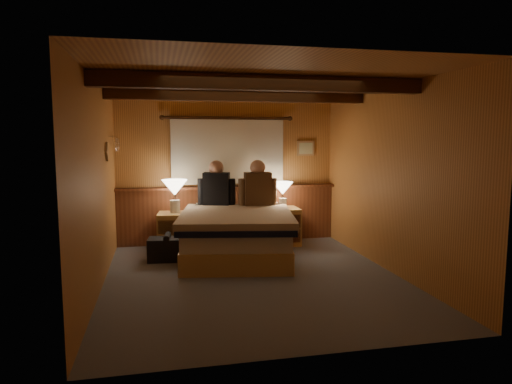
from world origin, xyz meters
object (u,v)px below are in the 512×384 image
object	(u,v)px
nightstand_right	(282,226)
lamp_left	(175,190)
nightstand_left	(176,232)
lamp_right	(283,190)
person_left	(216,186)
duffel_bag	(168,249)
bed	(237,234)
person_right	(258,186)

from	to	relation	value
nightstand_right	lamp_left	xyz separation A→B (m)	(-1.71, -0.02, 0.64)
nightstand_left	lamp_right	bearing A→B (deg)	6.55
lamp_left	person_left	world-z (taller)	person_left
person_left	duffel_bag	xyz separation A→B (m)	(-0.79, -0.68, -0.80)
bed	person_left	distance (m)	0.98
bed	lamp_right	bearing A→B (deg)	46.52
nightstand_right	person_right	xyz separation A→B (m)	(-0.43, -0.11, 0.67)
duffel_bag	person_right	bearing A→B (deg)	25.59
nightstand_right	person_right	size ratio (longest dim) A/B	0.81
lamp_left	person_left	size ratio (longest dim) A/B	0.70
nightstand_left	nightstand_right	size ratio (longest dim) A/B	0.98
lamp_right	nightstand_right	bearing A→B (deg)	102.64
bed	duffel_bag	bearing A→B (deg)	-172.97
nightstand_right	person_left	size ratio (longest dim) A/B	0.82
nightstand_left	duffel_bag	distance (m)	0.60
nightstand_left	lamp_left	xyz separation A→B (m)	(-0.00, 0.02, 0.65)
bed	person_right	distance (m)	0.94
bed	person_right	xyz separation A→B (m)	(0.43, 0.55, 0.62)
lamp_left	nightstand_right	bearing A→B (deg)	0.63
nightstand_left	person_right	distance (m)	1.45
bed	person_left	xyz separation A→B (m)	(-0.20, 0.73, 0.61)
nightstand_left	lamp_left	bearing A→B (deg)	98.41
nightstand_left	duffel_bag	bearing A→B (deg)	-97.57
person_right	person_left	bearing A→B (deg)	167.92
bed	lamp_left	bearing A→B (deg)	152.86
bed	nightstand_left	bearing A→B (deg)	153.70
nightstand_right	duffel_bag	xyz separation A→B (m)	(-1.84, -0.61, -0.13)
lamp_right	person_left	world-z (taller)	person_left
nightstand_right	lamp_left	size ratio (longest dim) A/B	1.17
person_left	bed	bearing A→B (deg)	-60.24
lamp_right	duffel_bag	distance (m)	2.07
bed	lamp_left	xyz separation A→B (m)	(-0.85, 0.64, 0.59)
bed	nightstand_right	world-z (taller)	bed
lamp_right	person_left	bearing A→B (deg)	174.97
nightstand_left	person_left	xyz separation A→B (m)	(0.65, 0.11, 0.68)
bed	nightstand_left	distance (m)	1.05
lamp_left	person_left	bearing A→B (deg)	7.66
nightstand_left	duffel_bag	xyz separation A→B (m)	(-0.14, -0.57, -0.12)
bed	nightstand_left	size ratio (longest dim) A/B	3.80
bed	nightstand_left	world-z (taller)	bed
nightstand_right	person_right	world-z (taller)	person_right
nightstand_left	bed	bearing A→B (deg)	-30.24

